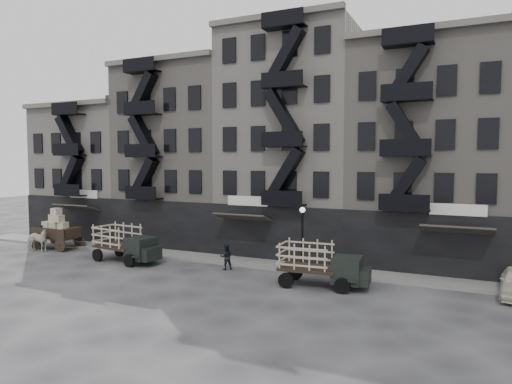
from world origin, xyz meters
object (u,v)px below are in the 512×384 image
at_px(wagon, 56,226).
at_px(pedestrian_west, 42,237).
at_px(stake_truck_east, 321,262).
at_px(horse, 37,240).
at_px(stake_truck_west, 126,241).
at_px(pedestrian_mid, 226,257).

bearing_deg(wagon, pedestrian_west, -151.67).
bearing_deg(stake_truck_east, horse, 175.22).
bearing_deg(horse, stake_truck_east, -98.74).
relative_size(stake_truck_west, stake_truck_east, 1.04).
bearing_deg(horse, pedestrian_west, 22.60).
bearing_deg(pedestrian_west, horse, -91.12).
height_order(horse, stake_truck_east, stake_truck_east).
distance_m(horse, stake_truck_east, 23.50).
distance_m(wagon, pedestrian_mid, 16.25).
bearing_deg(stake_truck_east, pedestrian_west, 172.84).
xyz_separation_m(wagon, pedestrian_mid, (16.21, -0.51, -1.04)).
xyz_separation_m(stake_truck_west, pedestrian_west, (-9.56, 0.94, -0.53)).
relative_size(wagon, stake_truck_west, 0.72).
bearing_deg(pedestrian_mid, horse, -29.91).
relative_size(stake_truck_east, pedestrian_mid, 3.09).
height_order(stake_truck_west, pedestrian_west, stake_truck_west).
relative_size(wagon, pedestrian_mid, 2.32).
distance_m(wagon, stake_truck_east, 23.18).
bearing_deg(wagon, horse, -104.72).
bearing_deg(wagon, stake_truck_east, -5.26).
xyz_separation_m(wagon, stake_truck_east, (23.10, -1.84, -0.42)).
height_order(stake_truck_east, pedestrian_west, stake_truck_east).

